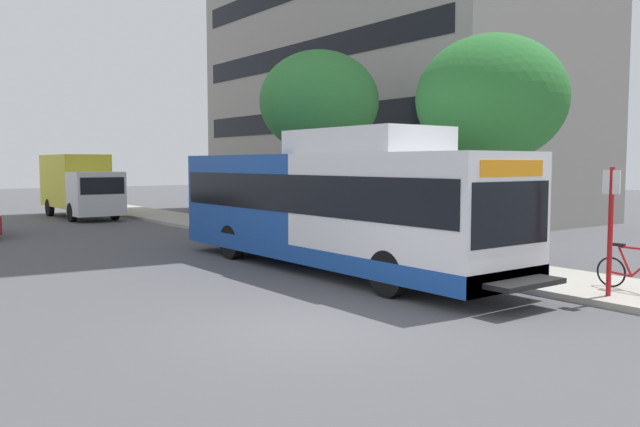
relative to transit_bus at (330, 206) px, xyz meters
The scene contains 8 objects.
ground_plane 5.60m from the transit_bus, 138.96° to the left, with size 120.00×120.00×0.00m, color #4C4C51.
sidewalk_curb 3.71m from the transit_bus, 26.85° to the left, with size 3.00×56.00×0.14m, color #A8A399.
transit_bus is the anchor object (origin of this frame).
bus_stop_sign_pole 6.88m from the transit_bus, 72.56° to the right, with size 0.10×0.36×2.60m.
bicycle_parked 7.38m from the transit_bus, 65.88° to the right, with size 0.52×1.76×1.02m.
street_tree_near_stop 5.33m from the transit_bus, 25.21° to the right, with size 4.11×4.11×6.18m.
street_tree_mid_block 7.99m from the transit_bus, 55.74° to the left, with size 4.43×4.43×6.83m.
box_truck_background 20.68m from the transit_bus, 91.22° to the left, with size 2.32×7.01×3.25m.
Camera 1 is at (-6.26, -8.90, 2.82)m, focal length 36.16 mm.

